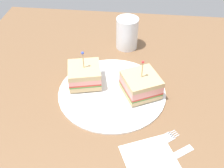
% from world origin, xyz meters
% --- Properties ---
extents(ground_plane, '(0.91, 0.91, 0.02)m').
position_xyz_m(ground_plane, '(0.00, 0.00, -0.01)').
color(ground_plane, brown).
extents(plate, '(0.28, 0.28, 0.01)m').
position_xyz_m(plate, '(0.00, 0.00, 0.00)').
color(plate, white).
rests_on(plate, ground_plane).
extents(sandwich_half_front, '(0.11, 0.11, 0.10)m').
position_xyz_m(sandwich_half_front, '(0.00, -0.07, 0.03)').
color(sandwich_half_front, tan).
rests_on(sandwich_half_front, plate).
extents(sandwich_half_back, '(0.10, 0.10, 0.10)m').
position_xyz_m(sandwich_half_back, '(0.02, 0.08, 0.03)').
color(sandwich_half_back, tan).
rests_on(sandwich_half_back, plate).
extents(drink_glass, '(0.07, 0.07, 0.10)m').
position_xyz_m(drink_glass, '(0.22, -0.02, 0.04)').
color(drink_glass, '#B74C33').
rests_on(drink_glass, ground_plane).
extents(napkin, '(0.13, 0.13, 0.00)m').
position_xyz_m(napkin, '(-0.19, -0.10, 0.00)').
color(napkin, white).
rests_on(napkin, ground_plane).
extents(fork, '(0.09, 0.11, 0.00)m').
position_xyz_m(fork, '(-0.15, -0.12, 0.00)').
color(fork, silver).
rests_on(fork, ground_plane).
extents(knife, '(0.09, 0.12, 0.00)m').
position_xyz_m(knife, '(-0.19, -0.14, 0.00)').
color(knife, silver).
rests_on(knife, ground_plane).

